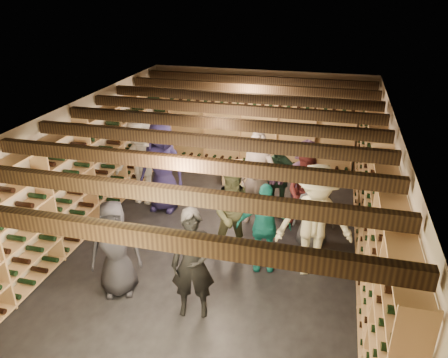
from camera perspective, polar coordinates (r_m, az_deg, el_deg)
ground at (r=8.13m, az=-0.55°, el=-8.09°), size 8.00×8.00×0.00m
walls at (r=7.55m, az=-0.59°, el=-0.41°), size 5.52×8.02×2.40m
ceiling at (r=7.13m, az=-0.63°, el=8.36°), size 5.50×8.00×0.01m
ceiling_joists at (r=7.17m, az=-0.62°, el=7.29°), size 5.40×7.12×0.18m
wine_rack_left at (r=8.58m, az=-17.41°, el=0.66°), size 0.32×7.50×2.15m
wine_rack_right at (r=7.44m, az=18.95°, el=-3.34°), size 0.32×7.50×2.15m
wine_rack_back at (r=11.10m, az=4.55°, el=7.13°), size 4.70×0.30×2.15m
crate_stack_left at (r=9.44m, az=3.40°, el=-0.86°), size 0.51×0.34×0.68m
crate_stack_right at (r=10.29m, az=1.07°, el=0.90°), size 0.58×0.47×0.51m
crate_loose at (r=9.64m, az=11.39°, el=-2.47°), size 0.56×0.44×0.17m
person_0 at (r=6.72m, az=-13.99°, el=-8.85°), size 0.88×0.74×1.54m
person_1 at (r=6.11m, az=-4.06°, el=-11.05°), size 0.68×0.52×1.68m
person_2 at (r=7.31m, az=1.47°, el=-4.46°), size 0.97×0.84×1.69m
person_3 at (r=7.01m, az=11.77°, el=-5.43°), size 1.35×0.97×1.89m
person_4 at (r=7.10m, az=5.18°, el=-6.26°), size 0.96×0.57×1.53m
person_6 at (r=8.93m, az=-8.06°, el=1.60°), size 0.93×0.61×1.88m
person_7 at (r=8.32m, az=4.39°, el=-0.06°), size 0.71×0.50×1.86m
person_8 at (r=8.19m, az=10.75°, el=-1.82°), size 0.88×0.74×1.62m
person_9 at (r=9.25m, az=-10.81°, el=2.16°), size 1.24×0.76×1.86m
person_10 at (r=8.74m, az=6.94°, el=0.06°), size 0.96×0.50×1.58m
person_11 at (r=8.69m, az=10.54°, el=-0.11°), size 1.60×1.02×1.64m
person_12 at (r=7.75m, az=11.69°, el=-4.10°), size 0.77×0.56×1.48m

